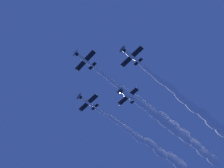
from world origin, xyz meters
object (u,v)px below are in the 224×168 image
Objects in this scene: airplane_right_wingman at (87,102)px; airplane_slot_tail at (127,96)px; airplane_left_wingman at (131,56)px; airplane_lead at (84,60)px.

airplane_right_wingman is 1.00× the size of airplane_slot_tail.
airplane_slot_tail is (6.51, -10.82, 1.83)m from airplane_right_wingman.
airplane_slot_tail reaches higher than airplane_right_wingman.
airplane_lead is at bearing 120.17° from airplane_left_wingman.
airplane_right_wingman is (4.39, 19.61, -1.79)m from airplane_left_wingman.
airplane_slot_tail is at bearing 38.91° from airplane_left_wingman.
airplane_left_wingman is (6.90, -11.86, -0.28)m from airplane_lead.
airplane_lead is 1.00× the size of airplane_slot_tail.
airplane_left_wingman is 20.18m from airplane_right_wingman.
airplane_slot_tail is at bearing -9.79° from airplane_lead.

